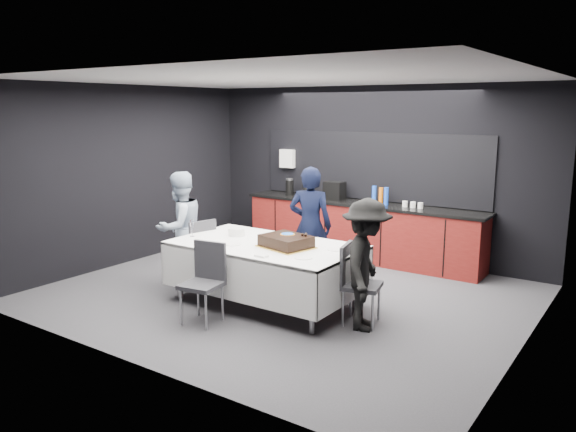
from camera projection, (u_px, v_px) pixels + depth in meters
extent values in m
plane|color=#3C3C40|center=(284.00, 295.00, 7.46)|extent=(6.00, 6.00, 0.00)
cube|color=white|center=(283.00, 78.00, 6.93)|extent=(6.00, 5.00, 0.04)
cube|color=black|center=(370.00, 172.00, 9.22)|extent=(6.00, 0.04, 2.80)
cube|color=black|center=(129.00, 223.00, 5.17)|extent=(6.00, 0.04, 2.80)
cube|color=black|center=(128.00, 175.00, 8.86)|extent=(0.04, 5.00, 2.80)
cube|color=black|center=(533.00, 215.00, 5.53)|extent=(0.04, 5.00, 2.80)
cube|color=#59100E|center=(360.00, 232.00, 9.16)|extent=(4.00, 0.60, 0.90)
cube|color=black|center=(361.00, 204.00, 9.07)|extent=(4.10, 0.64, 0.04)
cube|color=black|center=(370.00, 166.00, 9.19)|extent=(4.00, 0.03, 1.10)
cube|color=white|center=(288.00, 159.00, 10.02)|extent=(0.28, 0.12, 0.32)
cylinder|color=black|center=(290.00, 188.00, 9.82)|extent=(0.14, 0.14, 0.26)
cylinder|color=black|center=(307.00, 189.00, 9.62)|extent=(0.14, 0.14, 0.26)
cube|color=black|center=(334.00, 191.00, 9.31)|extent=(0.32, 0.24, 0.30)
cylinder|color=blue|center=(374.00, 194.00, 8.97)|extent=(0.07, 0.07, 0.28)
cylinder|color=orange|center=(381.00, 196.00, 8.90)|extent=(0.07, 0.07, 0.26)
cylinder|color=blue|center=(386.00, 196.00, 8.78)|extent=(0.07, 0.07, 0.28)
cylinder|color=white|center=(405.00, 204.00, 8.64)|extent=(0.08, 0.08, 0.09)
cylinder|color=white|center=(413.00, 205.00, 8.57)|extent=(0.08, 0.08, 0.09)
cylinder|color=white|center=(420.00, 206.00, 8.50)|extent=(0.08, 0.08, 0.09)
cylinder|color=#99999E|center=(290.00, 179.00, 9.79)|extent=(0.12, 0.12, 0.03)
cylinder|color=#99999E|center=(307.00, 181.00, 9.59)|extent=(0.12, 0.12, 0.03)
cylinder|color=#99999E|center=(180.00, 271.00, 7.21)|extent=(0.06, 0.06, 0.75)
cylinder|color=#99999E|center=(230.00, 255.00, 8.02)|extent=(0.06, 0.06, 0.75)
cylinder|color=#99999E|center=(312.00, 301.00, 6.11)|extent=(0.06, 0.06, 0.75)
cylinder|color=#99999E|center=(355.00, 278.00, 6.92)|extent=(0.06, 0.06, 0.75)
cube|color=white|center=(265.00, 245.00, 6.99)|extent=(2.32, 1.32, 0.04)
cube|color=white|center=(232.00, 278.00, 6.52)|extent=(2.32, 0.02, 0.55)
cube|color=white|center=(294.00, 255.00, 7.57)|extent=(2.32, 0.02, 0.55)
cube|color=white|center=(198.00, 252.00, 7.68)|extent=(0.02, 1.32, 0.55)
cube|color=white|center=(346.00, 281.00, 6.40)|extent=(0.02, 1.32, 0.55)
cube|color=gold|center=(286.00, 247.00, 6.79)|extent=(0.70, 0.61, 0.01)
cube|color=black|center=(286.00, 241.00, 6.78)|extent=(0.64, 0.56, 0.12)
cube|color=black|center=(286.00, 236.00, 6.77)|extent=(0.64, 0.56, 0.01)
cylinder|color=orange|center=(287.00, 234.00, 6.83)|extent=(0.18, 0.18, 0.00)
cylinder|color=blue|center=(287.00, 234.00, 6.83)|extent=(0.15, 0.15, 0.01)
sphere|color=black|center=(304.00, 234.00, 6.76)|extent=(0.04, 0.04, 0.04)
sphere|color=black|center=(304.00, 235.00, 6.72)|extent=(0.04, 0.04, 0.04)
sphere|color=black|center=(301.00, 235.00, 6.74)|extent=(0.04, 0.04, 0.04)
cylinder|color=white|center=(237.00, 232.00, 7.41)|extent=(0.22, 0.22, 0.10)
cylinder|color=white|center=(233.00, 244.00, 6.94)|extent=(0.20, 0.20, 0.01)
cylinder|color=white|center=(334.00, 249.00, 6.68)|extent=(0.18, 0.18, 0.01)
cylinder|color=white|center=(303.00, 258.00, 6.32)|extent=(0.21, 0.21, 0.01)
cylinder|color=white|center=(285.00, 239.00, 7.24)|extent=(0.21, 0.21, 0.01)
cube|color=white|center=(261.00, 256.00, 6.36)|extent=(0.15, 0.10, 0.02)
cylinder|color=white|center=(192.00, 236.00, 7.37)|extent=(0.06, 0.06, 0.00)
cylinder|color=white|center=(192.00, 232.00, 7.36)|extent=(0.01, 0.01, 0.12)
cylinder|color=white|center=(192.00, 224.00, 7.34)|extent=(0.05, 0.05, 0.10)
cube|color=#2D2D32|center=(196.00, 252.00, 7.88)|extent=(0.51, 0.51, 0.05)
cube|color=#2D2D32|center=(203.00, 237.00, 7.70)|extent=(0.14, 0.42, 0.45)
cylinder|color=#99999E|center=(200.00, 263.00, 8.16)|extent=(0.03, 0.03, 0.44)
cylinder|color=#99999E|center=(180.00, 267.00, 7.94)|extent=(0.03, 0.03, 0.44)
cylinder|color=#99999E|center=(213.00, 268.00, 7.91)|extent=(0.03, 0.03, 0.44)
cylinder|color=#99999E|center=(193.00, 273.00, 7.69)|extent=(0.03, 0.03, 0.44)
cube|color=#2D2D32|center=(362.00, 286.00, 6.39)|extent=(0.50, 0.50, 0.05)
cube|color=#2D2D32|center=(346.00, 263.00, 6.41)|extent=(0.13, 0.42, 0.45)
cylinder|color=#99999E|center=(372.00, 312.00, 6.21)|extent=(0.03, 0.03, 0.44)
cylinder|color=#99999E|center=(379.00, 302.00, 6.53)|extent=(0.03, 0.03, 0.44)
cylinder|color=#99999E|center=(343.00, 308.00, 6.33)|extent=(0.03, 0.03, 0.44)
cylinder|color=#99999E|center=(351.00, 299.00, 6.65)|extent=(0.03, 0.03, 0.44)
cube|color=#2D2D32|center=(201.00, 285.00, 6.41)|extent=(0.48, 0.48, 0.05)
cube|color=#2D2D32|center=(210.00, 260.00, 6.53)|extent=(0.42, 0.10, 0.45)
cylinder|color=#99999E|center=(181.00, 307.00, 6.37)|extent=(0.03, 0.03, 0.44)
cylinder|color=#99999E|center=(206.00, 311.00, 6.23)|extent=(0.03, 0.03, 0.44)
cylinder|color=#99999E|center=(198.00, 298.00, 6.67)|extent=(0.03, 0.03, 0.44)
cylinder|color=#99999E|center=(223.00, 302.00, 6.53)|extent=(0.03, 0.03, 0.44)
imported|color=black|center=(310.00, 226.00, 7.80)|extent=(0.70, 0.57, 1.66)
imported|color=#9DAFC6|center=(180.00, 227.00, 7.89)|extent=(0.66, 0.82, 1.58)
imported|color=black|center=(366.00, 265.00, 6.19)|extent=(0.84, 1.08, 1.48)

